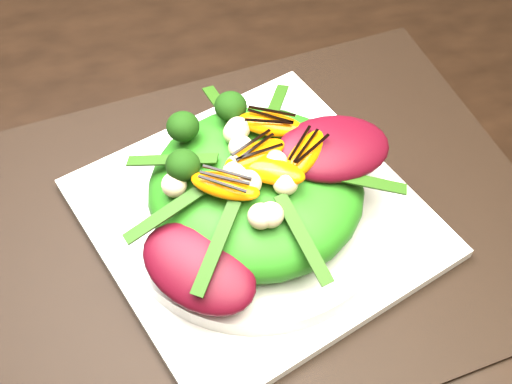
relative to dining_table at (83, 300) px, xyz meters
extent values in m
cube|color=black|center=(0.00, 0.00, 0.00)|extent=(1.60, 0.90, 0.75)
cube|color=black|center=(0.17, 0.04, 0.02)|extent=(0.57, 0.47, 0.00)
cube|color=white|center=(0.17, 0.04, 0.03)|extent=(0.36, 0.36, 0.01)
cylinder|color=silver|center=(0.17, 0.04, 0.04)|extent=(0.32, 0.32, 0.02)
ellipsoid|color=#2D7D17|center=(0.17, 0.04, 0.07)|extent=(0.25, 0.25, 0.06)
ellipsoid|color=#450712|center=(0.23, 0.04, 0.11)|extent=(0.11, 0.07, 0.02)
ellipsoid|color=#FF7104|center=(0.16, 0.06, 0.11)|extent=(0.06, 0.04, 0.02)
sphere|color=#103609|center=(0.11, 0.08, 0.11)|extent=(0.05, 0.05, 0.04)
sphere|color=beige|center=(0.20, -0.01, 0.11)|extent=(0.03, 0.03, 0.02)
cube|color=black|center=(0.16, 0.06, 0.12)|extent=(0.05, 0.02, 0.00)
camera|label=1|loc=(0.09, -0.32, 0.54)|focal=48.00mm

